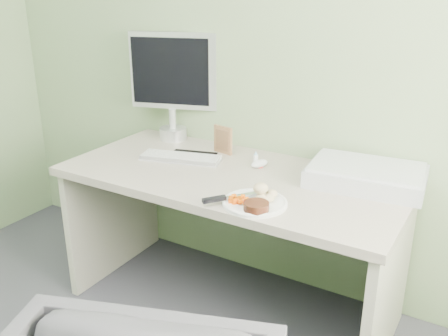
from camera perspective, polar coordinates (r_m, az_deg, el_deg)
The scene contains 14 objects.
wall_back at distance 2.50m, azimuth 5.42°, elevation 15.50°, with size 3.50×3.50×0.00m, color #87A271.
desk at distance 2.39m, azimuth 0.87°, elevation -4.73°, with size 1.60×0.75×0.73m.
plate at distance 2.01m, azimuth 3.54°, elevation -4.01°, with size 0.26×0.26×0.01m, color white.
steak at distance 1.93m, azimuth 3.71°, elevation -4.39°, with size 0.10×0.10×0.03m, color black.
potato_pile at distance 2.00m, azimuth 4.62°, elevation -3.02°, with size 0.11×0.08×0.06m, color tan.
carrot_heap at distance 1.98m, azimuth 1.65°, elevation -3.48°, with size 0.06×0.05×0.04m, color #FF5E05.
steak_knife at distance 2.01m, azimuth -0.04°, elevation -3.44°, with size 0.17×0.22×0.02m.
mousepad at distance 2.53m, azimuth -3.85°, elevation 1.22°, with size 0.23×0.21×0.00m, color black.
keyboard at distance 2.50m, azimuth -4.97°, elevation 1.24°, with size 0.39×0.12×0.02m, color white.
computer_mouse at distance 2.40m, azimuth 4.08°, elevation 0.50°, with size 0.05×0.10×0.03m, color white.
photo_frame at distance 2.57m, azimuth -0.12°, elevation 3.24°, with size 0.12×0.01×0.14m, color #87603F.
eyedrop_bottle at distance 2.42m, azimuth 3.63°, elevation 1.05°, with size 0.02×0.02×0.07m.
scanner at distance 2.27m, azimuth 15.93°, elevation -0.91°, with size 0.49×0.33×0.08m, color #ABADB2.
monitor at distance 2.77m, azimuth -5.81°, elevation 9.95°, with size 0.48×0.20×0.58m.
Camera 1 is at (1.07, -0.25, 1.59)m, focal length 40.00 mm.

